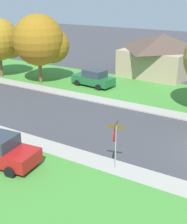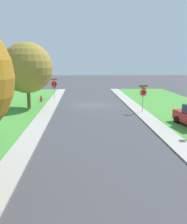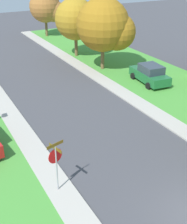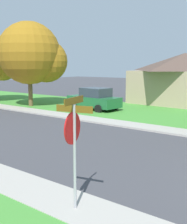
% 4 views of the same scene
% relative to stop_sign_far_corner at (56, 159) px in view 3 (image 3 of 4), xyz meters
% --- Properties ---
extents(sidewalk_east, '(1.40, 56.00, 0.10)m').
position_rel_stop_sign_far_corner_xyz_m(sidewalk_east, '(9.50, 7.28, -1.84)').
color(sidewalk_east, '#ADA89E').
rests_on(sidewalk_east, ground).
extents(lawn_east, '(8.00, 56.00, 0.08)m').
position_rel_stop_sign_far_corner_xyz_m(lawn_east, '(14.20, 7.28, -1.85)').
color(lawn_east, '#479338').
rests_on(lawn_east, ground).
extents(sidewalk_west, '(1.40, 56.00, 0.10)m').
position_rel_stop_sign_far_corner_xyz_m(sidewalk_west, '(0.10, 7.28, -1.84)').
color(sidewalk_west, '#ADA89E').
rests_on(sidewalk_west, ground).
extents(stop_sign_far_corner, '(0.90, 0.90, 2.77)m').
position_rel_stop_sign_far_corner_xyz_m(stop_sign_far_corner, '(0.00, 0.00, 0.00)').
color(stop_sign_far_corner, '#9E9EA3').
rests_on(stop_sign_far_corner, ground).
extents(car_green_far_down_street, '(2.37, 4.46, 1.76)m').
position_rel_stop_sign_far_corner_xyz_m(car_green_far_down_street, '(12.90, 9.26, -1.01)').
color(car_green_far_down_street, '#1E6033').
rests_on(car_green_far_down_street, ground).
extents(tree_across_left, '(4.89, 4.55, 6.45)m').
position_rel_stop_sign_far_corner_xyz_m(tree_across_left, '(11.07, 19.94, 2.14)').
color(tree_across_left, brown).
rests_on(tree_across_left, ground).
extents(tree_sidewalk_near, '(4.62, 4.30, 6.26)m').
position_rel_stop_sign_far_corner_xyz_m(tree_sidewalk_near, '(11.62, 30.89, 2.08)').
color(tree_sidewalk_near, brown).
rests_on(tree_sidewalk_near, ground).
extents(tree_across_right, '(5.52, 5.13, 7.03)m').
position_rel_stop_sign_far_corner_xyz_m(tree_across_right, '(11.40, 14.45, 2.41)').
color(tree_across_right, brown).
rests_on(tree_across_right, ground).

